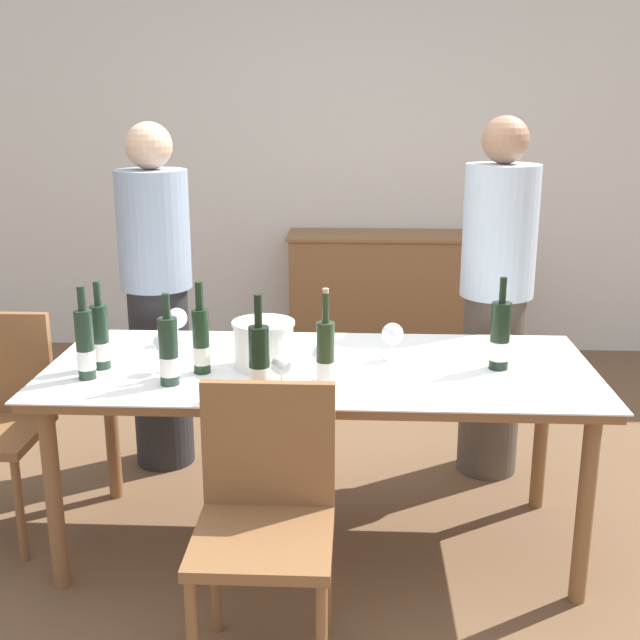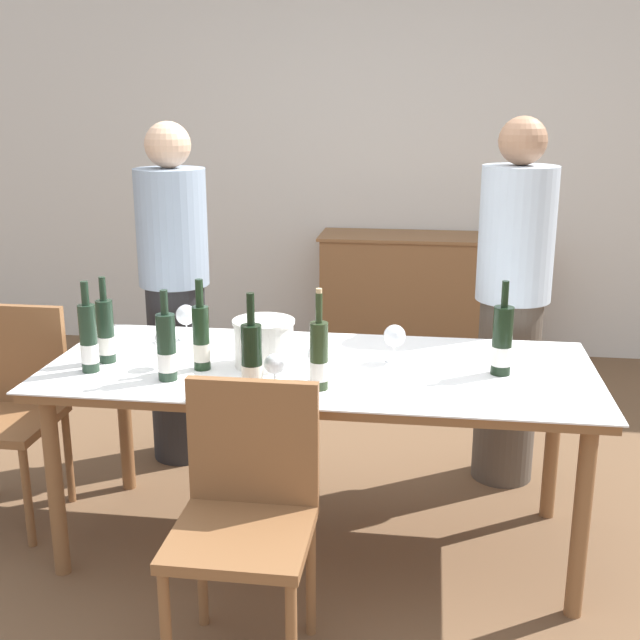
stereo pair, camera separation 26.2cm
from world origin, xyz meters
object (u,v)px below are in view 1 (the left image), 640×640
object	(u,v)px
sideboard_cabinet	(391,297)
wine_glass_4	(177,319)
wine_bottle_1	(326,357)
wine_glass_2	(392,335)
ice_bucket	(264,343)
wine_bottle_3	(169,353)
wine_bottle_5	(85,346)
wine_bottle_6	(500,338)
dining_table	(320,382)
wine_glass_1	(164,344)
person_guest_left	(496,302)
wine_bottle_2	(201,341)
wine_glass_0	(321,356)
wine_bottle_4	(259,362)
wine_bottle_0	(100,338)
wine_glass_3	(281,367)
person_host	(157,300)
chair_near_front	(265,507)

from	to	relation	value
sideboard_cabinet	wine_glass_4	distance (m)	2.37
wine_bottle_1	wine_glass_2	distance (m)	0.42
wine_glass_2	ice_bucket	bearing A→B (deg)	-166.96
wine_bottle_3	wine_bottle_5	world-z (taller)	wine_bottle_5
wine_bottle_6	wine_glass_2	bearing A→B (deg)	167.13
dining_table	wine_bottle_6	world-z (taller)	wine_bottle_6
wine_glass_1	person_guest_left	distance (m)	1.56
dining_table	wine_glass_1	size ratio (longest dim) A/B	13.66
dining_table	wine_bottle_3	distance (m)	0.60
wine_bottle_5	wine_bottle_1	bearing A→B (deg)	-4.43
wine_bottle_2	wine_glass_0	distance (m)	0.45
wine_bottle_4	person_guest_left	distance (m)	1.40
wine_bottle_6	wine_glass_0	xyz separation A→B (m)	(-0.66, -0.16, -0.03)
wine_bottle_0	wine_bottle_6	bearing A→B (deg)	2.49
wine_bottle_0	person_guest_left	size ratio (longest dim) A/B	0.20
wine_bottle_0	ice_bucket	bearing A→B (deg)	3.99
wine_bottle_5	wine_glass_3	distance (m)	0.72
dining_table	wine_glass_2	distance (m)	0.33
wine_bottle_4	wine_glass_4	world-z (taller)	wine_bottle_4
wine_bottle_2	wine_bottle_6	xyz separation A→B (m)	(1.10, 0.10, 0.00)
wine_bottle_4	person_host	world-z (taller)	person_host
wine_glass_2	chair_near_front	xyz separation A→B (m)	(-0.41, -0.76, -0.33)
wine_bottle_5	wine_glass_3	size ratio (longest dim) A/B	2.64
wine_glass_3	chair_near_front	bearing A→B (deg)	-92.22
wine_glass_0	person_host	bearing A→B (deg)	132.67
wine_bottle_0	wine_glass_1	bearing A→B (deg)	-6.91
wine_bottle_1	wine_glass_3	size ratio (longest dim) A/B	2.78
wine_bottle_0	wine_glass_2	bearing A→B (deg)	8.07
ice_bucket	person_host	xyz separation A→B (m)	(-0.59, 0.74, -0.03)
wine_glass_0	wine_bottle_6	bearing A→B (deg)	13.32
ice_bucket	wine_glass_4	bearing A→B (deg)	144.04
wine_bottle_1	person_host	world-z (taller)	person_host
wine_glass_1	person_guest_left	xyz separation A→B (m)	(1.34, 0.80, -0.03)
dining_table	wine_bottle_4	world-z (taller)	wine_bottle_4
wine_glass_1	wine_glass_3	distance (m)	0.48
wine_bottle_1	wine_glass_1	xyz separation A→B (m)	(-0.60, 0.15, -0.01)
sideboard_cabinet	wine_glass_3	bearing A→B (deg)	-100.39
wine_glass_4	wine_bottle_0	bearing A→B (deg)	-123.45
sideboard_cabinet	wine_bottle_4	xyz separation A→B (m)	(-0.56, -2.69, 0.44)
wine_bottle_6	sideboard_cabinet	bearing A→B (deg)	97.29
wine_bottle_2	wine_bottle_5	size ratio (longest dim) A/B	1.01
wine_glass_2	person_guest_left	bearing A→B (deg)	51.12
ice_bucket	wine_bottle_3	distance (m)	0.37
wine_bottle_6	chair_near_front	world-z (taller)	wine_bottle_6
wine_glass_1	wine_glass_0	bearing A→B (deg)	-6.04
wine_bottle_3	person_guest_left	size ratio (longest dim) A/B	0.20
wine_glass_0	wine_glass_4	xyz separation A→B (m)	(-0.61, 0.42, 0.01)
wine_bottle_2	wine_bottle_6	size ratio (longest dim) A/B	0.98
wine_bottle_0	wine_bottle_1	size ratio (longest dim) A/B	0.93
sideboard_cabinet	wine_glass_1	distance (m)	2.68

